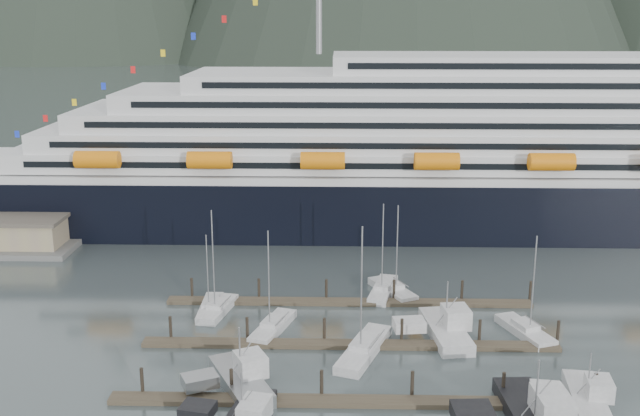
# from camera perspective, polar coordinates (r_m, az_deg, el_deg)

# --- Properties ---
(ground) EXTENTS (1600.00, 1600.00, 0.00)m
(ground) POSITION_cam_1_polar(r_m,az_deg,el_deg) (85.28, 5.76, -11.34)
(ground) COLOR #485555
(ground) RESTS_ON ground
(cruise_ship) EXTENTS (210.00, 30.40, 50.30)m
(cruise_ship) POSITION_cam_1_polar(r_m,az_deg,el_deg) (138.61, 16.74, 3.58)
(cruise_ship) COLOR black
(cruise_ship) RESTS_ON ground
(dock_near) EXTENTS (48.18, 2.28, 3.20)m
(dock_near) POSITION_cam_1_polar(r_m,az_deg,el_deg) (76.10, 2.49, -14.44)
(dock_near) COLOR #42382A
(dock_near) RESTS_ON ground
(dock_mid) EXTENTS (48.18, 2.28, 3.20)m
(dock_mid) POSITION_cam_1_polar(r_m,az_deg,el_deg) (87.67, 2.35, -10.29)
(dock_mid) COLOR #42382A
(dock_mid) RESTS_ON ground
(dock_far) EXTENTS (48.18, 2.28, 3.20)m
(dock_far) POSITION_cam_1_polar(r_m,az_deg,el_deg) (99.60, 2.25, -7.13)
(dock_far) COLOR #42382A
(dock_far) RESTS_ON ground
(sailboat_a) EXTENTS (4.31, 9.25, 14.28)m
(sailboat_a) POSITION_cam_1_polar(r_m,az_deg,el_deg) (97.55, -7.81, -7.67)
(sailboat_a) COLOR #B2B2B2
(sailboat_a) RESTS_ON ground
(sailboat_b) EXTENTS (5.31, 10.20, 13.34)m
(sailboat_b) POSITION_cam_1_polar(r_m,az_deg,el_deg) (91.69, -3.62, -9.07)
(sailboat_b) COLOR #B2B2B2
(sailboat_b) RESTS_ON ground
(sailboat_d) EXTENTS (6.99, 12.70, 15.82)m
(sailboat_d) POSITION_cam_1_polar(r_m,az_deg,el_deg) (85.96, 3.37, -10.74)
(sailboat_d) COLOR #B2B2B2
(sailboat_d) RESTS_ON ground
(sailboat_e) EXTENTS (2.41, 8.84, 10.85)m
(sailboat_e) POSITION_cam_1_polar(r_m,az_deg,el_deg) (98.31, -8.37, -7.53)
(sailboat_e) COLOR #B2B2B2
(sailboat_e) RESTS_ON ground
(sailboat_f) EXTENTS (6.50, 9.46, 13.13)m
(sailboat_f) POSITION_cam_1_polar(r_m,az_deg,el_deg) (103.48, 5.54, -6.26)
(sailboat_f) COLOR #B2B2B2
(sailboat_f) RESTS_ON ground
(sailboat_g) EXTENTS (4.79, 10.56, 13.33)m
(sailboat_g) POSITION_cam_1_polar(r_m,az_deg,el_deg) (103.40, 4.81, -6.26)
(sailboat_g) COLOR #B2B2B2
(sailboat_g) RESTS_ON ground
(sailboat_h) EXTENTS (5.78, 9.67, 13.07)m
(sailboat_h) POSITION_cam_1_polar(r_m,az_deg,el_deg) (93.72, 15.35, -9.05)
(sailboat_h) COLOR #B2B2B2
(sailboat_h) RESTS_ON ground
(trawler_b) EXTENTS (9.97, 11.64, 7.26)m
(trawler_b) POSITION_cam_1_polar(r_m,az_deg,el_deg) (79.05, -6.16, -12.83)
(trawler_b) COLOR #949799
(trawler_b) RESTS_ON ground
(trawler_d) EXTENTS (7.88, 10.60, 6.09)m
(trawler_d) POSITION_cam_1_polar(r_m,az_deg,el_deg) (79.81, 19.58, -13.46)
(trawler_d) COLOR #B2B2B2
(trawler_d) RESTS_ON ground
(trawler_e) EXTENTS (9.23, 12.10, 7.63)m
(trawler_e) POSITION_cam_1_polar(r_m,az_deg,el_deg) (90.98, 9.47, -9.08)
(trawler_e) COLOR #B2B2B2
(trawler_e) RESTS_ON ground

